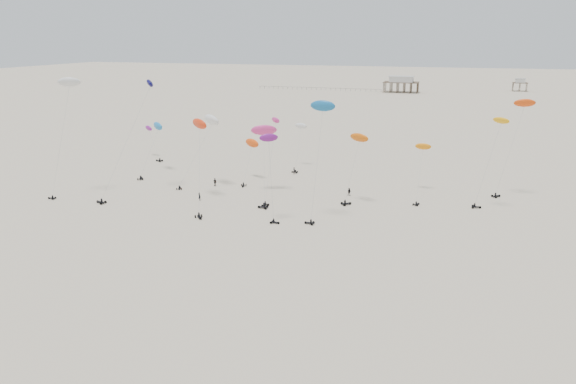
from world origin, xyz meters
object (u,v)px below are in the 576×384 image
(pavilion_main, at_px, (401,85))
(rig_3, at_px, (251,149))
(rig_8, at_px, (135,120))
(pavilion_small, at_px, (520,86))
(spectator_0, at_px, (200,200))

(pavilion_main, xyz_separation_m, rig_3, (-9.53, -229.57, 3.22))
(pavilion_main, distance_m, rig_8, 250.33)
(pavilion_main, distance_m, rig_3, 229.79)
(pavilion_main, bearing_deg, rig_3, -92.38)
(pavilion_small, xyz_separation_m, spectator_0, (-83.38, -279.85, -3.49))
(pavilion_small, bearing_deg, rig_8, -109.51)
(pavilion_main, relative_size, rig_8, 0.79)
(pavilion_small, bearing_deg, pavilion_main, -156.80)
(rig_3, bearing_deg, spectator_0, 69.41)
(pavilion_small, distance_m, rig_8, 295.63)
(rig_3, distance_m, rig_8, 28.21)
(spectator_0, bearing_deg, pavilion_main, -68.87)
(rig_8, height_order, spectator_0, rig_8)
(rig_3, xyz_separation_m, rig_8, (-19.13, -18.83, 8.67))
(spectator_0, bearing_deg, pavilion_small, -82.40)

